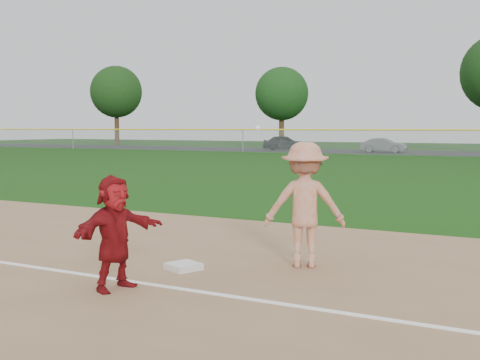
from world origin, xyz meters
The scene contains 9 objects.
ground centered at (0.00, 0.00, 0.00)m, with size 160.00×160.00×0.00m, color #133E0C.
foul_line centered at (0.00, -0.80, 0.03)m, with size 60.00×0.10×0.01m, color white.
first_base centered at (-0.26, 0.15, 0.07)m, with size 0.44×0.44×0.10m, color silver.
base_runner centered at (-0.47, -1.20, 0.79)m, with size 1.43×0.45×1.54m, color maroon.
car_left centered at (-18.64, 46.15, 0.72)m, with size 1.68×4.19×1.43m, color black.
car_mid centered at (-8.62, 44.75, 0.64)m, with size 1.33×3.82×1.26m, color slate.
first_base_play centered at (1.28, 1.23, 0.99)m, with size 1.43×1.21×2.19m.
tree_0 centered at (-44.00, 52.00, 6.59)m, with size 6.40×6.40×9.81m.
tree_1 centered at (-22.00, 53.00, 5.83)m, with size 5.80×5.80×8.75m.
Camera 1 is at (4.70, -7.41, 2.18)m, focal length 45.00 mm.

